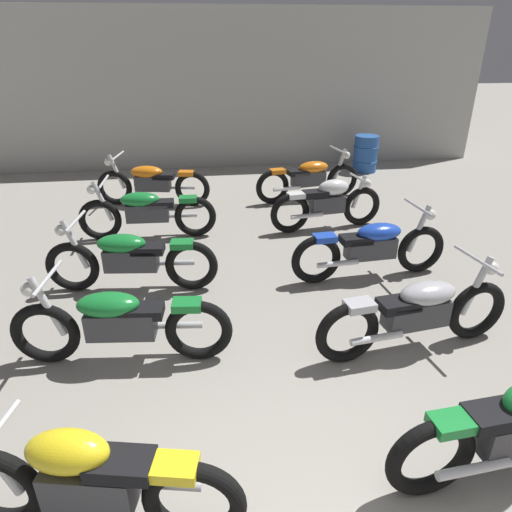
{
  "coord_description": "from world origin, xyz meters",
  "views": [
    {
      "loc": [
        -0.68,
        -1.4,
        2.97
      ],
      "look_at": [
        0.0,
        3.61,
        0.55
      ],
      "focal_mm": 32.34,
      "sensor_mm": 36.0,
      "label": 1
    }
  ],
  "objects_px": {
    "motorcycle_right_row_2": "(372,246)",
    "motorcycle_right_row_1": "(417,312)",
    "motorcycle_left_row_2": "(130,258)",
    "motorcycle_left_row_4": "(152,182)",
    "oil_drum": "(366,154)",
    "motorcycle_left_row_0": "(89,481)",
    "motorcycle_left_row_1": "(120,322)",
    "motorcycle_right_row_4": "(309,178)",
    "motorcycle_left_row_3": "(147,211)",
    "motorcycle_right_row_3": "(328,203)"
  },
  "relations": [
    {
      "from": "motorcycle_left_row_2",
      "to": "oil_drum",
      "type": "xyz_separation_m",
      "value": [
        4.94,
        5.16,
        -0.03
      ]
    },
    {
      "from": "motorcycle_left_row_4",
      "to": "oil_drum",
      "type": "xyz_separation_m",
      "value": [
        4.88,
        1.83,
        -0.03
      ]
    },
    {
      "from": "motorcycle_left_row_2",
      "to": "motorcycle_right_row_3",
      "type": "relative_size",
      "value": 1.1
    },
    {
      "from": "motorcycle_left_row_0",
      "to": "motorcycle_left_row_3",
      "type": "distance_m",
      "value": 4.97
    },
    {
      "from": "motorcycle_right_row_3",
      "to": "motorcycle_left_row_4",
      "type": "bearing_deg",
      "value": 151.43
    },
    {
      "from": "motorcycle_left_row_2",
      "to": "motorcycle_right_row_2",
      "type": "xyz_separation_m",
      "value": [
        3.13,
        -0.07,
        0.0
      ]
    },
    {
      "from": "motorcycle_left_row_0",
      "to": "motorcycle_right_row_2",
      "type": "height_order",
      "value": "motorcycle_right_row_2"
    },
    {
      "from": "motorcycle_left_row_2",
      "to": "motorcycle_left_row_3",
      "type": "xyz_separation_m",
      "value": [
        0.07,
        1.7,
        0.0
      ]
    },
    {
      "from": "motorcycle_left_row_0",
      "to": "oil_drum",
      "type": "height_order",
      "value": "motorcycle_left_row_0"
    },
    {
      "from": "motorcycle_right_row_4",
      "to": "oil_drum",
      "type": "distance_m",
      "value": 2.66
    },
    {
      "from": "motorcycle_left_row_1",
      "to": "motorcycle_left_row_2",
      "type": "height_order",
      "value": "same"
    },
    {
      "from": "motorcycle_right_row_2",
      "to": "motorcycle_right_row_4",
      "type": "height_order",
      "value": "same"
    },
    {
      "from": "motorcycle_left_row_3",
      "to": "motorcycle_right_row_4",
      "type": "height_order",
      "value": "same"
    },
    {
      "from": "motorcycle_left_row_1",
      "to": "motorcycle_right_row_3",
      "type": "xyz_separation_m",
      "value": [
        2.97,
        3.16,
        0.01
      ]
    },
    {
      "from": "motorcycle_left_row_0",
      "to": "motorcycle_left_row_3",
      "type": "relative_size",
      "value": 0.9
    },
    {
      "from": "motorcycle_left_row_1",
      "to": "motorcycle_right_row_4",
      "type": "relative_size",
      "value": 1.01
    },
    {
      "from": "motorcycle_left_row_0",
      "to": "motorcycle_right_row_2",
      "type": "xyz_separation_m",
      "value": [
        3.03,
        3.19,
        -0.01
      ]
    },
    {
      "from": "motorcycle_right_row_3",
      "to": "motorcycle_right_row_2",
      "type": "bearing_deg",
      "value": -86.78
    },
    {
      "from": "motorcycle_left_row_0",
      "to": "motorcycle_right_row_2",
      "type": "relative_size",
      "value": 0.9
    },
    {
      "from": "motorcycle_right_row_1",
      "to": "motorcycle_right_row_2",
      "type": "distance_m",
      "value": 1.6
    },
    {
      "from": "motorcycle_left_row_0",
      "to": "oil_drum",
      "type": "xyz_separation_m",
      "value": [
        4.83,
        8.42,
        -0.03
      ]
    },
    {
      "from": "motorcycle_left_row_1",
      "to": "motorcycle_right_row_2",
      "type": "distance_m",
      "value": 3.37
    },
    {
      "from": "motorcycle_left_row_3",
      "to": "motorcycle_right_row_2",
      "type": "xyz_separation_m",
      "value": [
        3.06,
        -1.78,
        0.0
      ]
    },
    {
      "from": "motorcycle_right_row_4",
      "to": "oil_drum",
      "type": "relative_size",
      "value": 2.53
    },
    {
      "from": "motorcycle_right_row_1",
      "to": "motorcycle_right_row_4",
      "type": "bearing_deg",
      "value": 89.22
    },
    {
      "from": "motorcycle_left_row_1",
      "to": "motorcycle_right_row_4",
      "type": "distance_m",
      "value": 5.59
    },
    {
      "from": "motorcycle_left_row_2",
      "to": "motorcycle_right_row_1",
      "type": "bearing_deg",
      "value": -28.87
    },
    {
      "from": "motorcycle_left_row_3",
      "to": "motorcycle_right_row_2",
      "type": "height_order",
      "value": "same"
    },
    {
      "from": "motorcycle_right_row_4",
      "to": "motorcycle_left_row_2",
      "type": "bearing_deg",
      "value": -133.57
    },
    {
      "from": "motorcycle_right_row_2",
      "to": "motorcycle_right_row_1",
      "type": "bearing_deg",
      "value": -94.0
    },
    {
      "from": "motorcycle_left_row_4",
      "to": "motorcycle_right_row_1",
      "type": "distance_m",
      "value": 5.81
    },
    {
      "from": "motorcycle_left_row_2",
      "to": "motorcycle_right_row_4",
      "type": "relative_size",
      "value": 1.01
    },
    {
      "from": "oil_drum",
      "to": "motorcycle_left_row_0",
      "type": "bearing_deg",
      "value": -119.87
    },
    {
      "from": "motorcycle_left_row_1",
      "to": "motorcycle_left_row_4",
      "type": "bearing_deg",
      "value": 90.1
    },
    {
      "from": "motorcycle_left_row_2",
      "to": "oil_drum",
      "type": "relative_size",
      "value": 2.55
    },
    {
      "from": "motorcycle_right_row_4",
      "to": "oil_drum",
      "type": "height_order",
      "value": "motorcycle_right_row_4"
    },
    {
      "from": "motorcycle_right_row_2",
      "to": "oil_drum",
      "type": "height_order",
      "value": "motorcycle_right_row_2"
    },
    {
      "from": "motorcycle_left_row_0",
      "to": "motorcycle_right_row_2",
      "type": "distance_m",
      "value": 4.4
    },
    {
      "from": "motorcycle_right_row_1",
      "to": "motorcycle_right_row_4",
      "type": "height_order",
      "value": "same"
    },
    {
      "from": "motorcycle_right_row_3",
      "to": "motorcycle_right_row_4",
      "type": "height_order",
      "value": "motorcycle_right_row_4"
    },
    {
      "from": "motorcycle_left_row_1",
      "to": "motorcycle_left_row_2",
      "type": "xyz_separation_m",
      "value": [
        -0.06,
        1.45,
        0.0
      ]
    },
    {
      "from": "motorcycle_left_row_1",
      "to": "motorcycle_right_row_1",
      "type": "distance_m",
      "value": 2.97
    },
    {
      "from": "motorcycle_left_row_1",
      "to": "motorcycle_right_row_1",
      "type": "height_order",
      "value": "same"
    },
    {
      "from": "motorcycle_right_row_1",
      "to": "motorcycle_right_row_2",
      "type": "relative_size",
      "value": 1.0
    },
    {
      "from": "motorcycle_left_row_0",
      "to": "motorcycle_right_row_4",
      "type": "distance_m",
      "value": 7.16
    },
    {
      "from": "motorcycle_left_row_0",
      "to": "motorcycle_right_row_4",
      "type": "relative_size",
      "value": 0.91
    },
    {
      "from": "motorcycle_left_row_2",
      "to": "motorcycle_right_row_4",
      "type": "height_order",
      "value": "same"
    },
    {
      "from": "motorcycle_right_row_2",
      "to": "motorcycle_left_row_1",
      "type": "bearing_deg",
      "value": -155.77
    },
    {
      "from": "motorcycle_left_row_3",
      "to": "oil_drum",
      "type": "relative_size",
      "value": 2.56
    },
    {
      "from": "motorcycle_left_row_2",
      "to": "motorcycle_right_row_1",
      "type": "distance_m",
      "value": 3.45
    }
  ]
}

